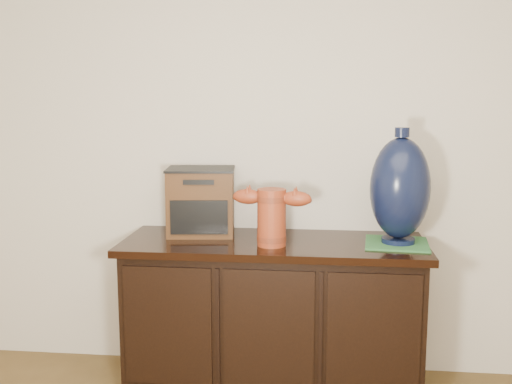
# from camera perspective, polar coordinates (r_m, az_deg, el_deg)

# --- Properties ---
(room) EXTENTS (5.00, 5.00, 5.00)m
(room) POSITION_cam_1_polar(r_m,az_deg,el_deg) (0.64, -14.10, -3.98)
(room) COLOR #533D1C
(room) RESTS_ON ground
(sideboard) EXTENTS (1.46, 0.56, 0.75)m
(sideboard) POSITION_cam_1_polar(r_m,az_deg,el_deg) (3.01, 1.64, -11.49)
(sideboard) COLOR black
(sideboard) RESTS_ON ground
(terracotta_vessel) EXTENTS (0.38, 0.16, 0.27)m
(terracotta_vessel) POSITION_cam_1_polar(r_m,az_deg,el_deg) (2.78, 1.50, -2.09)
(terracotta_vessel) COLOR #94391A
(terracotta_vessel) RESTS_ON sideboard
(tv_radio) EXTENTS (0.36, 0.31, 0.34)m
(tv_radio) POSITION_cam_1_polar(r_m,az_deg,el_deg) (3.03, -5.26, -0.88)
(tv_radio) COLOR #402410
(tv_radio) RESTS_ON sideboard
(green_mat) EXTENTS (0.31, 0.31, 0.01)m
(green_mat) POSITION_cam_1_polar(r_m,az_deg,el_deg) (2.91, 13.25, -4.78)
(green_mat) COLOR #2B6030
(green_mat) RESTS_ON sideboard
(lamp_base) EXTENTS (0.30, 0.30, 0.54)m
(lamp_base) POSITION_cam_1_polar(r_m,az_deg,el_deg) (2.86, 13.55, 0.31)
(lamp_base) COLOR black
(lamp_base) RESTS_ON green_mat
(spray_can) EXTENTS (0.07, 0.07, 0.20)m
(spray_can) POSITION_cam_1_polar(r_m,az_deg,el_deg) (3.05, 1.66, -2.14)
(spray_can) COLOR #5F1010
(spray_can) RESTS_ON sideboard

